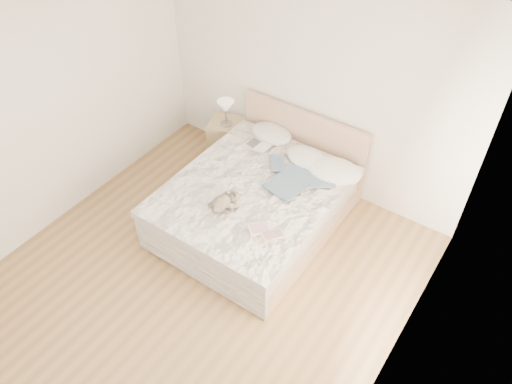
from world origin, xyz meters
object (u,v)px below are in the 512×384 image
Objects in this scene: table_lamp at (226,108)px; childrens_book at (266,232)px; teddy_bear at (222,206)px; nightstand at (227,139)px; photo_book at (258,146)px; bed at (258,202)px.

table_lamp reaches higher than childrens_book.
teddy_bear is at bearing -145.16° from childrens_book.
table_lamp reaches higher than nightstand.
photo_book is 1.11m from teddy_bear.
table_lamp is 1.06× the size of childrens_book.
nightstand is 1.72× the size of childrens_book.
bed is 7.24× the size of teddy_bear.
childrens_book is at bearing -48.88° from bed.
bed is 3.83× the size of nightstand.
childrens_book is (1.53, -1.36, 0.35)m from nightstand.
childrens_book is at bearing 18.89° from teddy_bear.
bed is 6.58× the size of childrens_book.
bed reaches higher than nightstand.
photo_book is at bearing 165.52° from childrens_book.
teddy_bear reaches higher than childrens_book.
table_lamp is at bearing 143.17° from bed.
childrens_book is (0.50, -0.57, 0.32)m from bed.
photo_book is at bearing 123.65° from bed.
nightstand is 0.53m from table_lamp.
nightstand is at bearing 147.48° from teddy_bear.
childrens_book is (1.51, -1.33, -0.18)m from table_lamp.
nightstand is at bearing 142.62° from bed.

